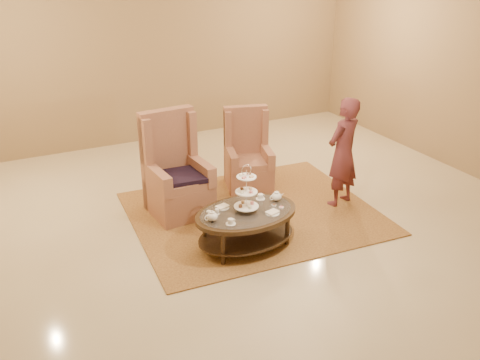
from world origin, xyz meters
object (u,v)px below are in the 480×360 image
person (343,153)px  armchair_left (176,179)px  tea_table (246,218)px  armchair_right (248,161)px

person → armchair_left: bearing=-38.6°
person → tea_table: bearing=-3.0°
armchair_right → person: person is taller
armchair_left → armchair_right: 1.31m
armchair_left → armchair_right: size_ratio=1.16×
armchair_right → person: size_ratio=0.78×
armchair_left → person: 2.34m
person → armchair_right: bearing=-69.6°
armchair_right → tea_table: bearing=-102.0°
tea_table → armchair_right: 1.81m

